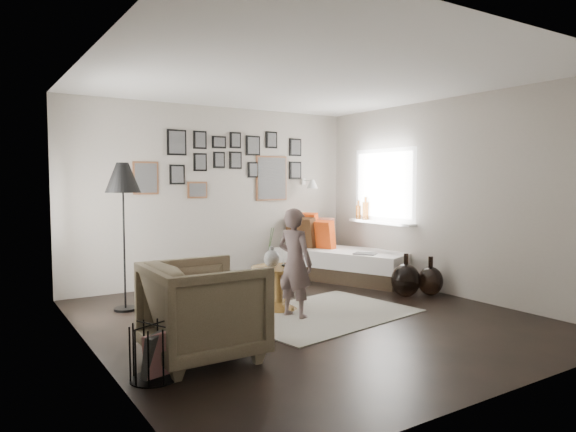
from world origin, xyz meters
TOP-DOWN VIEW (x-y plane):
  - ground at (0.00, 0.00)m, footprint 4.80×4.80m
  - wall_back at (0.00, 2.40)m, footprint 4.50×0.00m
  - wall_front at (0.00, -2.40)m, footprint 4.50×0.00m
  - wall_left at (-2.25, 0.00)m, footprint 0.00×4.80m
  - wall_right at (2.25, 0.00)m, footprint 0.00×4.80m
  - ceiling at (0.00, 0.00)m, footprint 4.80×4.80m
  - door_left at (-2.23, 1.20)m, footprint 0.00×2.14m
  - window_right at (2.18, 1.34)m, footprint 0.15×1.32m
  - gallery_wall at (0.29, 2.38)m, footprint 2.74×0.03m
  - wall_sconce at (1.55, 2.13)m, footprint 0.18×0.36m
  - rug at (0.22, 0.05)m, footprint 2.22×1.71m
  - pedestal_table at (-0.08, 0.50)m, footprint 0.65×0.65m
  - vase at (-0.16, 0.52)m, footprint 0.18×0.18m
  - candles at (0.03, 0.50)m, footprint 0.11×0.11m
  - daybed at (1.72, 1.62)m, footprint 1.58×2.21m
  - magazine_on_daybed at (1.67, 0.97)m, footprint 0.36×0.38m
  - armchair at (-1.49, -0.57)m, footprint 0.93×0.91m
  - armchair_cushion at (-1.46, -0.52)m, footprint 0.40×0.41m
  - floor_lamp at (-1.61, 1.45)m, footprint 0.40×0.40m
  - magazine_basket at (-2.00, -0.79)m, footprint 0.45×0.45m
  - demijohn_large at (1.67, 0.17)m, footprint 0.38×0.38m
  - demijohn_small at (2.00, 0.05)m, footprint 0.33×0.33m
  - child at (-0.11, 0.12)m, footprint 0.42×0.51m

SIDE VIEW (x-z plane):
  - ground at x=0.00m, z-range 0.00..0.00m
  - rug at x=0.22m, z-range 0.00..0.01m
  - demijohn_small at x=2.00m, z-range -0.06..0.45m
  - magazine_basket at x=-2.00m, z-range 0.00..0.42m
  - demijohn_large at x=1.67m, z-range -0.06..0.50m
  - pedestal_table at x=-0.08m, z-range -0.02..0.49m
  - daybed at x=1.72m, z-range -0.20..0.81m
  - armchair at x=-1.49m, z-range 0.00..0.84m
  - magazine_on_daybed at x=1.67m, z-range 0.46..0.48m
  - armchair_cushion at x=-1.46m, z-range 0.39..0.57m
  - child at x=-0.11m, z-range 0.00..1.22m
  - candles at x=0.03m, z-range 0.50..0.74m
  - vase at x=-0.16m, z-range 0.42..0.88m
  - window_right at x=2.18m, z-range 0.28..1.58m
  - door_left at x=-2.23m, z-range -0.02..2.12m
  - wall_back at x=0.00m, z-range -0.95..3.55m
  - wall_front at x=0.00m, z-range -0.95..3.55m
  - wall_left at x=-2.25m, z-range -1.10..3.70m
  - wall_right at x=2.25m, z-range -1.10..3.70m
  - wall_sconce at x=1.55m, z-range 1.38..1.54m
  - floor_lamp at x=-1.61m, z-range 0.62..2.35m
  - gallery_wall at x=0.29m, z-range 1.20..2.28m
  - ceiling at x=0.00m, z-range 2.60..2.60m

